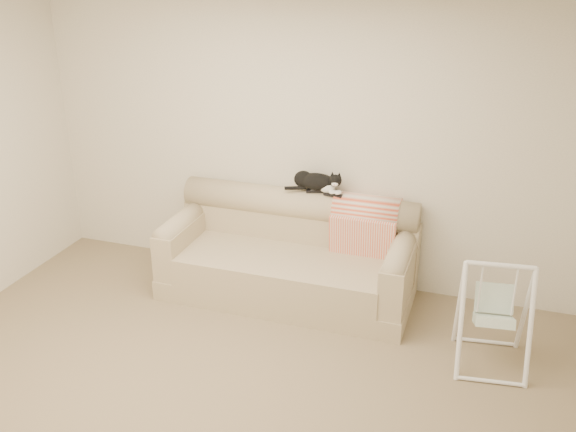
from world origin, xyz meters
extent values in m
plane|color=#7A694E|center=(0.00, 0.00, 0.00)|extent=(5.00, 5.00, 0.00)
cube|color=beige|center=(0.00, 2.00, 1.30)|extent=(5.00, 0.04, 2.60)
cube|color=white|center=(0.00, 0.00, 2.59)|extent=(5.00, 4.00, 0.02)
cube|color=tan|center=(-0.01, 1.53, 0.09)|extent=(2.20, 0.90, 0.18)
cube|color=tan|center=(-0.01, 1.42, 0.30)|extent=(1.80, 0.68, 0.24)
cube|color=tan|center=(-0.01, 1.87, 0.43)|extent=(2.20, 0.22, 0.50)
cylinder|color=tan|center=(-0.01, 1.87, 0.76)|extent=(2.16, 0.28, 0.28)
cube|color=tan|center=(-1.00, 1.53, 0.39)|extent=(0.20, 0.88, 0.42)
cylinder|color=tan|center=(-1.00, 1.53, 0.60)|extent=(0.18, 0.84, 0.18)
cube|color=tan|center=(0.98, 1.53, 0.39)|extent=(0.20, 0.88, 0.42)
cylinder|color=tan|center=(0.98, 1.53, 0.60)|extent=(0.18, 0.84, 0.18)
cube|color=black|center=(0.16, 1.87, 0.91)|extent=(0.19, 0.11, 0.02)
cube|color=gray|center=(0.16, 1.87, 0.92)|extent=(0.11, 0.07, 0.01)
cube|color=black|center=(0.32, 1.82, 0.91)|extent=(0.18, 0.08, 0.02)
ellipsoid|color=black|center=(0.16, 1.87, 0.99)|extent=(0.36, 0.19, 0.15)
ellipsoid|color=black|center=(0.04, 1.87, 1.00)|extent=(0.17, 0.16, 0.15)
ellipsoid|color=white|center=(0.26, 1.85, 0.96)|extent=(0.14, 0.10, 0.11)
ellipsoid|color=black|center=(0.34, 1.84, 1.03)|extent=(0.12, 0.12, 0.11)
ellipsoid|color=white|center=(0.34, 1.80, 1.02)|extent=(0.06, 0.05, 0.04)
sphere|color=#BF7272|center=(0.34, 1.78, 1.02)|extent=(0.01, 0.01, 0.01)
cone|color=black|center=(0.31, 1.85, 1.09)|extent=(0.06, 0.06, 0.05)
cone|color=black|center=(0.37, 1.85, 1.09)|extent=(0.05, 0.06, 0.05)
sphere|color=#AD9724|center=(0.32, 1.80, 1.04)|extent=(0.02, 0.02, 0.02)
sphere|color=#AD9724|center=(0.36, 1.80, 1.04)|extent=(0.02, 0.02, 0.02)
ellipsoid|color=white|center=(0.32, 1.81, 0.94)|extent=(0.07, 0.09, 0.03)
ellipsoid|color=white|center=(0.37, 1.82, 0.94)|extent=(0.07, 0.09, 0.03)
cylinder|color=black|center=(-0.01, 1.81, 0.94)|extent=(0.19, 0.11, 0.03)
cylinder|color=#E45432|center=(0.62, 1.87, 0.76)|extent=(0.57, 0.33, 0.33)
cube|color=#E45432|center=(0.62, 1.70, 0.56)|extent=(0.57, 0.09, 0.42)
cylinder|color=white|center=(1.54, 0.91, 0.41)|extent=(0.07, 0.29, 0.84)
cylinder|color=white|center=(1.50, 1.16, 0.41)|extent=(0.07, 0.29, 0.84)
cylinder|color=white|center=(2.01, 0.97, 0.41)|extent=(0.07, 0.29, 0.84)
cylinder|color=white|center=(1.98, 1.22, 0.41)|extent=(0.07, 0.29, 0.84)
cylinder|color=white|center=(1.76, 1.06, 0.83)|extent=(0.48, 0.10, 0.04)
cylinder|color=white|center=(1.79, 0.81, 0.02)|extent=(0.48, 0.09, 0.03)
cylinder|color=white|center=(1.72, 1.32, 0.02)|extent=(0.48, 0.09, 0.03)
cube|color=white|center=(1.76, 1.04, 0.39)|extent=(0.30, 0.28, 0.16)
cube|color=white|center=(1.75, 1.14, 0.51)|extent=(0.29, 0.16, 0.22)
cylinder|color=white|center=(1.64, 1.05, 0.63)|extent=(0.01, 0.01, 0.39)
cylinder|color=white|center=(1.87, 1.08, 0.63)|extent=(0.01, 0.01, 0.39)
camera|label=1|loc=(1.61, -3.24, 2.91)|focal=40.00mm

